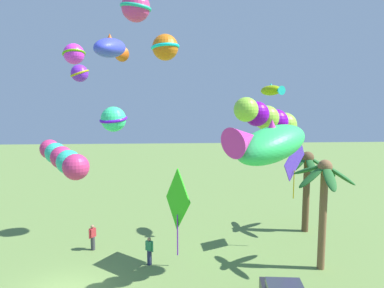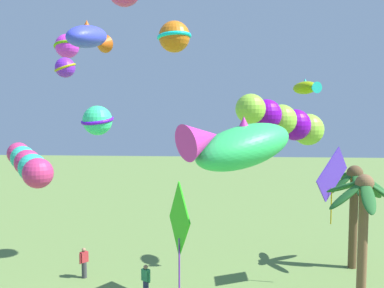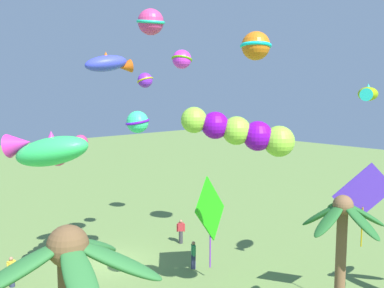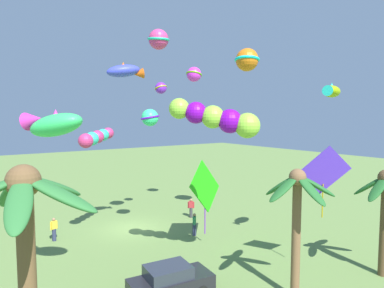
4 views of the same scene
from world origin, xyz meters
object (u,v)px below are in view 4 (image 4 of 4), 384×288
(palm_tree_1, at_px, (297,203))
(palm_tree_2, at_px, (26,231))
(parked_car_0, at_px, (170,281))
(kite_ball_9, at_px, (247,60))
(kite_ball_1, at_px, (161,88))
(kite_diamond_2, at_px, (205,188))
(spectator_0, at_px, (54,229))
(kite_fish_4, at_px, (331,91))
(kite_fish_11, at_px, (53,124))
(kite_ball_6, at_px, (150,118))
(spectator_2, at_px, (194,224))
(kite_ball_5, at_px, (159,39))
(kite_fish_10, at_px, (126,71))
(spectator_1, at_px, (191,208))
(kite_tube_3, at_px, (217,118))
(kite_diamond_8, at_px, (323,172))
(kite_ball_0, at_px, (194,74))
(kite_tube_7, at_px, (96,137))

(palm_tree_1, relative_size, palm_tree_2, 0.85)
(parked_car_0, bearing_deg, kite_ball_9, -152.59)
(kite_ball_1, xyz_separation_m, kite_diamond_2, (-0.46, 4.90, -6.81))
(spectator_0, relative_size, kite_fish_4, 0.73)
(spectator_0, bearing_deg, kite_fish_11, 78.14)
(kite_ball_6, bearing_deg, spectator_0, -29.87)
(kite_ball_6, bearing_deg, palm_tree_1, 98.87)
(palm_tree_2, xyz_separation_m, kite_fish_4, (-15.96, -1.07, 4.56))
(palm_tree_1, xyz_separation_m, spectator_2, (-1.03, -9.42, -3.67))
(parked_car_0, xyz_separation_m, kite_ball_5, (-3.05, -6.26, 12.59))
(kite_fish_10, bearing_deg, kite_ball_9, 166.61)
(spectator_1, xyz_separation_m, kite_tube_3, (5.05, 9.46, 7.52))
(kite_ball_5, height_order, kite_ball_6, kite_ball_5)
(spectator_1, xyz_separation_m, spectator_2, (2.25, 3.61, 0.00))
(palm_tree_2, relative_size, kite_diamond_8, 1.88)
(spectator_1, xyz_separation_m, kite_ball_1, (2.98, 0.29, 9.74))
(spectator_0, xyz_separation_m, kite_diamond_8, (-10.27, 13.43, 4.73))
(spectator_2, bearing_deg, kite_ball_6, -26.97)
(kite_fish_4, bearing_deg, kite_ball_9, -91.46)
(spectator_0, distance_m, kite_fish_10, 11.68)
(spectator_1, bearing_deg, kite_ball_0, -135.88)
(parked_car_0, bearing_deg, palm_tree_1, 143.55)
(palm_tree_1, bearing_deg, kite_ball_5, -80.63)
(parked_car_0, bearing_deg, kite_fish_4, 169.03)
(kite_ball_0, relative_size, kite_fish_10, 0.71)
(kite_ball_9, bearing_deg, spectator_2, -13.12)
(kite_diamond_8, distance_m, kite_ball_9, 10.72)
(kite_ball_0, height_order, kite_fish_4, kite_ball_0)
(kite_ball_0, distance_m, kite_ball_9, 5.59)
(kite_diamond_8, bearing_deg, parked_car_0, -20.41)
(spectator_0, relative_size, spectator_2, 1.00)
(kite_ball_9, distance_m, kite_fish_10, 8.93)
(parked_car_0, xyz_separation_m, kite_fish_4, (-9.54, 1.85, 9.08))
(kite_ball_1, height_order, kite_ball_5, kite_ball_5)
(spectator_2, xyz_separation_m, kite_tube_7, (5.98, -2.76, 6.24))
(parked_car_0, distance_m, kite_fish_4, 13.30)
(parked_car_0, bearing_deg, kite_fish_10, -98.94)
(palm_tree_1, height_order, kite_diamond_2, palm_tree_1)
(kite_ball_1, distance_m, kite_tube_3, 9.66)
(kite_ball_6, height_order, kite_fish_11, kite_ball_6)
(kite_ball_6, distance_m, kite_tube_7, 3.77)
(palm_tree_1, bearing_deg, spectator_1, -104.13)
(kite_tube_7, relative_size, kite_ball_9, 1.14)
(spectator_0, relative_size, kite_diamond_8, 0.42)
(kite_ball_6, bearing_deg, spectator_2, 153.03)
(palm_tree_1, distance_m, kite_fish_4, 7.42)
(kite_diamond_2, relative_size, kite_fish_10, 1.95)
(kite_ball_0, relative_size, kite_diamond_2, 0.36)
(kite_ball_6, distance_m, kite_fish_10, 3.48)
(parked_car_0, height_order, spectator_2, spectator_2)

